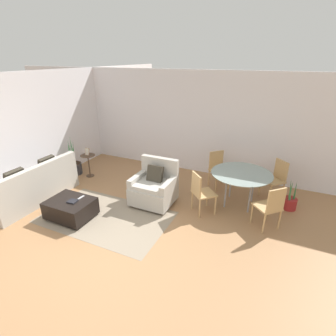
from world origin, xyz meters
TOP-DOWN VIEW (x-y plane):
  - ground_plane at (0.00, 0.00)m, footprint 20.00×20.00m
  - wall_back at (0.00, 3.79)m, footprint 12.00×0.06m
  - wall_left at (-3.12, 1.50)m, footprint 0.06×12.00m
  - area_rug at (-0.61, 0.73)m, footprint 2.59×1.59m
  - couch at (-2.54, 0.60)m, footprint 0.90×2.07m
  - armchair at (0.03, 1.66)m, footprint 0.88×0.80m
  - ottoman at (-1.25, 0.44)m, footprint 0.89×0.69m
  - book_stack at (-1.16, 0.42)m, footprint 0.19×0.18m
  - tv_remote_primary at (-1.12, 0.63)m, footprint 0.05×0.16m
  - potted_plant at (-2.76, 2.13)m, footprint 0.43×0.43m
  - side_table at (-2.25, 2.19)m, footprint 0.38×0.38m
  - picture_frame at (-2.25, 2.19)m, footprint 0.13×0.07m
  - dining_table at (1.75, 2.40)m, footprint 1.29×1.29m
  - dining_chair_near_left at (1.07, 1.71)m, footprint 0.59×0.59m
  - dining_chair_near_right at (2.44, 1.71)m, footprint 0.59×0.59m
  - dining_chair_far_left at (1.07, 3.08)m, footprint 0.59×0.59m
  - dining_chair_far_right at (2.44, 3.08)m, footprint 0.59×0.59m
  - potted_plant_small at (2.79, 2.67)m, footprint 0.30×0.30m

SIDE VIEW (x-z plane):
  - ground_plane at x=0.00m, z-range 0.00..0.00m
  - area_rug at x=-0.61m, z-range 0.00..0.01m
  - potted_plant_small at x=2.79m, z-range -0.20..0.52m
  - potted_plant at x=-2.76m, z-range -0.35..0.77m
  - ottoman at x=-1.25m, z-range 0.02..0.41m
  - couch at x=-2.54m, z-range -0.15..0.76m
  - armchair at x=0.03m, z-range -0.12..0.87m
  - tv_remote_primary at x=-1.12m, z-range 0.39..0.40m
  - book_stack at x=-1.16m, z-range 0.39..0.42m
  - side_table at x=-2.25m, z-range 0.12..0.74m
  - dining_chair_near_left at x=1.07m, z-range 0.07..0.97m
  - dining_chair_near_right at x=2.44m, z-range 0.07..0.97m
  - dining_chair_far_left at x=1.07m, z-range 0.07..0.97m
  - dining_chair_far_right at x=2.44m, z-range 0.07..0.97m
  - dining_table at x=1.75m, z-range 0.31..1.07m
  - picture_frame at x=-2.25m, z-range 0.62..0.81m
  - wall_back at x=0.00m, z-range 0.00..2.75m
  - wall_left at x=-3.12m, z-range 0.00..2.75m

